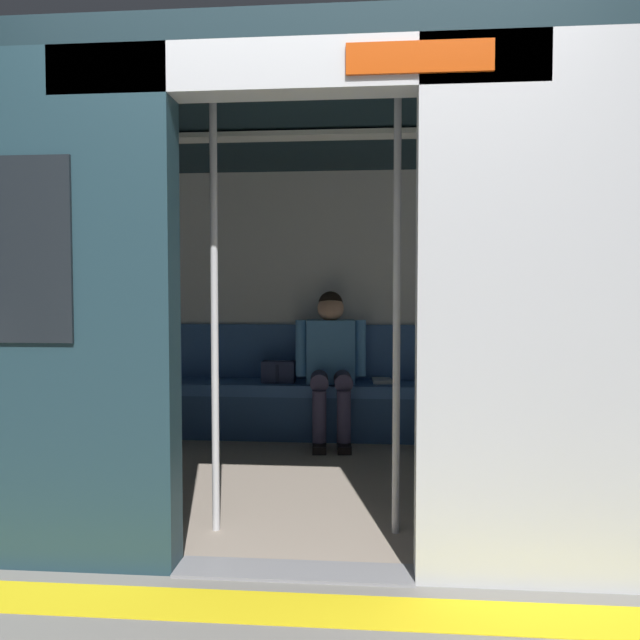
# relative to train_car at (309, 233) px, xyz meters

# --- Properties ---
(ground_plane) EXTENTS (60.00, 60.00, 0.00)m
(ground_plane) POSITION_rel_train_car_xyz_m (-0.07, 1.27, -1.52)
(ground_plane) COLOR gray
(platform_edge_strip) EXTENTS (8.00, 0.24, 0.01)m
(platform_edge_strip) POSITION_rel_train_car_xyz_m (-0.07, 1.57, -1.52)
(platform_edge_strip) COLOR yellow
(platform_edge_strip) RESTS_ON ground_plane
(train_car) EXTENTS (6.40, 2.88, 2.28)m
(train_car) POSITION_rel_train_car_xyz_m (0.00, 0.00, 0.00)
(train_car) COLOR silver
(train_car) RESTS_ON ground_plane
(bench_seat) EXTENTS (3.01, 0.44, 0.44)m
(bench_seat) POSITION_rel_train_car_xyz_m (-0.07, -1.10, -1.18)
(bench_seat) COLOR #38609E
(bench_seat) RESTS_ON ground_plane
(person_seated) EXTENTS (0.55, 0.70, 1.17)m
(person_seated) POSITION_rel_train_car_xyz_m (-0.06, -1.05, -0.86)
(person_seated) COLOR #4C8CC6
(person_seated) RESTS_ON ground_plane
(handbag) EXTENTS (0.26, 0.15, 0.17)m
(handbag) POSITION_rel_train_car_xyz_m (0.36, -1.12, -1.00)
(handbag) COLOR #262D4C
(handbag) RESTS_ON bench_seat
(book) EXTENTS (0.16, 0.23, 0.03)m
(book) POSITION_rel_train_car_xyz_m (-0.46, -1.19, -1.07)
(book) COLOR silver
(book) RESTS_ON bench_seat
(grab_pole_door) EXTENTS (0.04, 0.04, 2.14)m
(grab_pole_door) POSITION_rel_train_car_xyz_m (0.37, 0.85, -0.45)
(grab_pole_door) COLOR silver
(grab_pole_door) RESTS_ON ground_plane
(grab_pole_far) EXTENTS (0.04, 0.04, 2.14)m
(grab_pole_far) POSITION_rel_train_car_xyz_m (-0.50, 0.82, -0.45)
(grab_pole_far) COLOR silver
(grab_pole_far) RESTS_ON ground_plane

